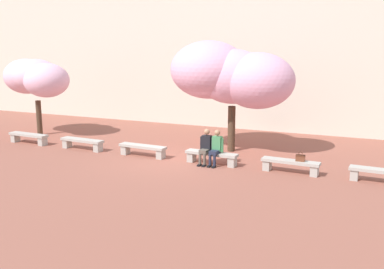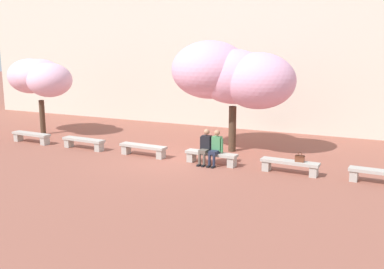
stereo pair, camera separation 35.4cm
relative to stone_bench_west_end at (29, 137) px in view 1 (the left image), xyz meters
The scene contains 13 objects.
ground_plane 7.21m from the stone_bench_west_end, ahead, with size 100.00×100.00×0.00m, color #8E5142.
building_facade 12.11m from the stone_bench_west_end, 51.53° to the left, with size 32.74×4.00×7.72m, color beige.
stone_bench_west_end is the anchor object (origin of this frame).
stone_bench_near_west 2.88m from the stone_bench_west_end, ahead, with size 1.99×0.52×0.45m.
stone_bench_center 5.76m from the stone_bench_west_end, ahead, with size 1.99×0.52×0.45m.
stone_bench_near_east 8.64m from the stone_bench_west_end, ahead, with size 1.99×0.52×0.45m.
stone_bench_east_end 11.52m from the stone_bench_west_end, ahead, with size 1.99×0.52×0.45m.
stone_bench_far_east 14.40m from the stone_bench_west_end, ahead, with size 1.99×0.52×0.45m.
person_seated_left 8.44m from the stone_bench_west_end, ahead, with size 0.51×0.69×1.29m.
person_seated_right 8.85m from the stone_bench_west_end, ahead, with size 0.51×0.71×1.29m.
handbag 11.85m from the stone_bench_west_end, ahead, with size 0.30×0.15×0.34m.
cherry_tree_main 9.25m from the stone_bench_west_end, 14.96° to the left, with size 5.09×3.32×4.47m.
cherry_tree_secondary 3.14m from the stone_bench_west_end, 118.52° to the left, with size 3.77×2.50×3.63m.
Camera 1 is at (7.12, -14.88, 4.34)m, focal length 42.00 mm.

